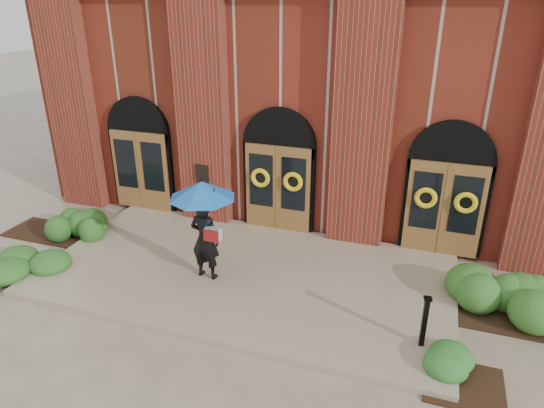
% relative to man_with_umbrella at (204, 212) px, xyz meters
% --- Properties ---
extents(ground, '(90.00, 90.00, 0.00)m').
position_rel_man_with_umbrella_xyz_m(ground, '(0.79, 0.36, -1.88)').
color(ground, gray).
rests_on(ground, ground).
extents(landing, '(10.00, 5.30, 0.15)m').
position_rel_man_with_umbrella_xyz_m(landing, '(0.79, 0.51, -1.80)').
color(landing, gray).
rests_on(landing, ground).
extents(church_building, '(16.20, 12.53, 7.00)m').
position_rel_man_with_umbrella_xyz_m(church_building, '(0.79, 9.14, 1.62)').
color(church_building, maroon).
rests_on(church_building, ground).
extents(man_with_umbrella, '(1.64, 1.64, 2.47)m').
position_rel_man_with_umbrella_xyz_m(man_with_umbrella, '(0.00, 0.00, 0.00)').
color(man_with_umbrella, black).
rests_on(man_with_umbrella, landing).
extents(metal_post, '(0.17, 0.17, 1.10)m').
position_rel_man_with_umbrella_xyz_m(metal_post, '(5.09, -0.93, -1.15)').
color(metal_post, black).
rests_on(metal_post, landing).
extents(hedge_wall_left, '(2.81, 1.12, 0.72)m').
position_rel_man_with_umbrella_xyz_m(hedge_wall_left, '(-5.27, 0.86, -1.52)').
color(hedge_wall_left, '#26551C').
rests_on(hedge_wall_left, ground).
extents(hedge_front_left, '(1.49, 1.27, 0.53)m').
position_rel_man_with_umbrella_xyz_m(hedge_front_left, '(-4.31, -1.12, -1.62)').
color(hedge_front_left, '#285A1F').
rests_on(hedge_front_left, ground).
extents(hedge_front_right, '(1.26, 1.08, 0.45)m').
position_rel_man_with_umbrella_xyz_m(hedge_front_right, '(5.89, -1.64, -1.65)').
color(hedge_front_right, '#286424').
rests_on(hedge_front_right, ground).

